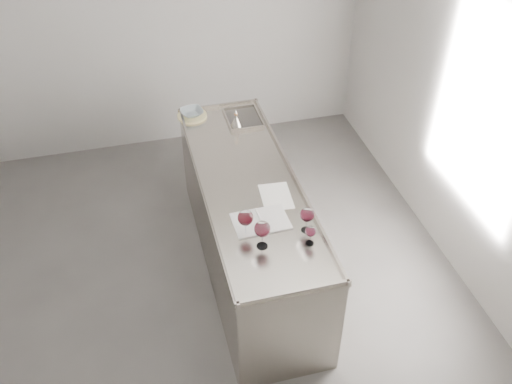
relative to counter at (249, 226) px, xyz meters
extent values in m
cube|color=#4E4B49|center=(-0.50, -0.30, -0.48)|extent=(4.50, 5.00, 0.02)
cube|color=#A3A09E|center=(-0.50, 2.21, 0.93)|extent=(4.50, 0.02, 2.80)
cube|color=#A3A09E|center=(1.76, -0.30, 0.93)|extent=(0.02, 5.00, 2.80)
cube|color=#9E978E|center=(0.00, 0.00, -0.01)|extent=(0.75, 2.40, 0.92)
cube|color=#9E978E|center=(0.00, 0.00, 0.46)|extent=(0.77, 2.42, 0.02)
cube|color=#9E978E|center=(0.00, -1.19, 0.48)|extent=(0.77, 0.02, 0.03)
cube|color=#9E978E|center=(0.00, 1.19, 0.48)|extent=(0.77, 0.02, 0.03)
cube|color=#9E978E|center=(-0.37, 0.00, 0.48)|extent=(0.02, 2.42, 0.03)
cube|color=#9E978E|center=(0.36, 0.00, 0.48)|extent=(0.02, 2.42, 0.03)
cube|color=#595654|center=(0.17, 0.92, 0.46)|extent=(0.30, 0.38, 0.01)
cylinder|color=white|center=(-0.08, -0.72, 0.47)|extent=(0.08, 0.08, 0.00)
cylinder|color=white|center=(-0.08, -0.72, 0.53)|extent=(0.01, 0.01, 0.11)
ellipsoid|color=white|center=(-0.08, -0.72, 0.63)|extent=(0.11, 0.11, 0.12)
cylinder|color=#3B0812|center=(-0.08, -0.72, 0.60)|extent=(0.08, 0.08, 0.03)
cylinder|color=white|center=(-0.17, -0.58, 0.47)|extent=(0.08, 0.08, 0.00)
cylinder|color=white|center=(-0.17, -0.58, 0.53)|extent=(0.01, 0.01, 0.11)
ellipsoid|color=white|center=(-0.17, -0.58, 0.63)|extent=(0.11, 0.11, 0.12)
cylinder|color=#3C080E|center=(-0.17, -0.58, 0.60)|extent=(0.08, 0.08, 0.03)
cylinder|color=white|center=(0.26, -0.64, 0.47)|extent=(0.07, 0.07, 0.00)
cylinder|color=white|center=(0.26, -0.64, 0.52)|extent=(0.01, 0.01, 0.10)
ellipsoid|color=white|center=(0.26, -0.64, 0.62)|extent=(0.10, 0.10, 0.11)
cylinder|color=#320610|center=(0.26, -0.64, 0.59)|extent=(0.07, 0.07, 0.02)
cylinder|color=white|center=(0.24, -0.78, 0.47)|extent=(0.06, 0.06, 0.00)
cylinder|color=white|center=(0.24, -0.78, 0.51)|extent=(0.01, 0.01, 0.08)
ellipsoid|color=white|center=(0.24, -0.78, 0.58)|extent=(0.08, 0.08, 0.08)
cylinder|color=#350713|center=(0.24, -0.78, 0.56)|extent=(0.05, 0.05, 0.02)
cube|color=white|center=(-0.13, -0.48, 0.47)|extent=(0.20, 0.29, 0.01)
cube|color=white|center=(0.07, -0.47, 0.47)|extent=(0.20, 0.29, 0.01)
cylinder|color=white|center=(-0.03, -0.48, 0.48)|extent=(0.02, 0.28, 0.01)
cube|color=white|center=(0.16, -0.23, 0.47)|extent=(0.26, 0.35, 0.00)
cylinder|color=beige|center=(-0.27, 1.08, 0.48)|extent=(0.29, 0.29, 0.02)
imported|color=gray|center=(-0.27, 1.08, 0.51)|extent=(0.23, 0.23, 0.05)
cone|color=gray|center=(0.08, 0.79, 0.52)|extent=(0.13, 0.13, 0.11)
cylinder|color=gray|center=(0.08, 0.79, 0.59)|extent=(0.02, 0.02, 0.03)
cylinder|color=#B56D32|center=(0.08, 0.79, 0.61)|extent=(0.03, 0.03, 0.01)
cone|color=gray|center=(0.08, 0.79, 0.64)|extent=(0.02, 0.02, 0.04)
camera|label=1|loc=(-0.83, -3.44, 3.25)|focal=40.00mm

